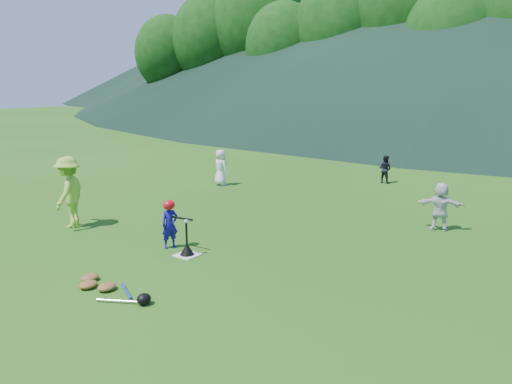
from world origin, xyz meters
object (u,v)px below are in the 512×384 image
(home_plate, at_px, (187,255))
(fielder_b, at_px, (385,169))
(adult_coach, at_px, (69,192))
(batter_child, at_px, (170,225))
(fielder_d, at_px, (441,206))
(batting_tee, at_px, (187,250))
(equipment_pile, at_px, (106,287))
(fielder_a, at_px, (221,168))

(home_plate, distance_m, fielder_b, 9.75)
(home_plate, height_order, adult_coach, adult_coach)
(home_plate, bearing_deg, batter_child, 165.27)
(fielder_b, height_order, fielder_d, fielder_d)
(batter_child, relative_size, batting_tee, 1.52)
(home_plate, relative_size, fielder_d, 0.38)
(adult_coach, height_order, fielder_b, adult_coach)
(home_plate, bearing_deg, fielder_b, 86.76)
(fielder_b, relative_size, equipment_pile, 0.55)
(home_plate, distance_m, adult_coach, 3.91)
(home_plate, bearing_deg, batting_tee, 0.00)
(fielder_b, height_order, equipment_pile, fielder_b)
(batter_child, bearing_deg, adult_coach, 114.42)
(fielder_a, distance_m, fielder_d, 7.85)
(batting_tee, height_order, equipment_pile, batting_tee)
(home_plate, distance_m, batting_tee, 0.12)
(batter_child, xyz_separation_m, batting_tee, (0.64, -0.17, -0.39))
(fielder_d, bearing_deg, batter_child, 31.54)
(fielder_a, bearing_deg, fielder_d, -174.90)
(adult_coach, bearing_deg, fielder_a, 151.63)
(fielder_b, xyz_separation_m, equipment_pile, (-0.47, -11.85, -0.43))
(adult_coach, xyz_separation_m, equipment_pile, (3.89, -2.06, -0.82))
(batter_child, height_order, fielder_d, fielder_d)
(fielder_a, relative_size, equipment_pile, 0.69)
(batter_child, relative_size, adult_coach, 0.59)
(home_plate, relative_size, fielder_a, 0.36)
(fielder_a, distance_m, equipment_pile, 9.15)
(fielder_a, height_order, fielder_b, fielder_a)
(fielder_a, distance_m, fielder_b, 5.84)
(home_plate, bearing_deg, equipment_pile, -87.94)
(fielder_b, bearing_deg, fielder_a, 44.29)
(fielder_d, bearing_deg, adult_coach, 17.81)
(home_plate, xyz_separation_m, fielder_d, (3.78, 4.88, 0.58))
(equipment_pile, bearing_deg, batting_tee, 92.06)
(fielder_a, xyz_separation_m, equipment_pile, (4.06, -8.18, -0.56))
(home_plate, xyz_separation_m, batter_child, (-0.64, 0.17, 0.51))
(home_plate, bearing_deg, fielder_a, 123.39)
(adult_coach, height_order, equipment_pile, adult_coach)
(batter_child, xyz_separation_m, equipment_pile, (0.72, -2.30, -0.45))
(fielder_a, relative_size, fielder_b, 1.25)
(home_plate, distance_m, equipment_pile, 2.13)
(fielder_a, bearing_deg, batter_child, 133.30)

